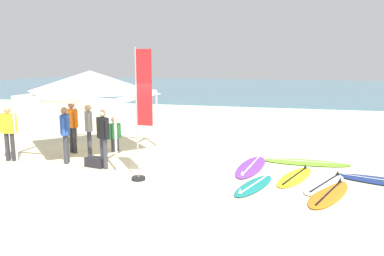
% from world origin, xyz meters
% --- Properties ---
extents(ground_plane, '(80.00, 80.00, 0.00)m').
position_xyz_m(ground_plane, '(0.00, 0.00, 0.00)').
color(ground_plane, beige).
extents(sea, '(80.00, 36.00, 0.10)m').
position_xyz_m(sea, '(0.00, 33.38, 0.05)').
color(sea, teal).
rests_on(sea, ground).
extents(canopy_tent, '(3.41, 3.41, 2.75)m').
position_xyz_m(canopy_tent, '(-3.14, 1.24, 2.39)').
color(canopy_tent, '#B7B7BC').
rests_on(canopy_tent, ground).
extents(surfboard_lime, '(2.54, 0.69, 0.19)m').
position_xyz_m(surfboard_lime, '(3.67, 1.81, 0.04)').
color(surfboard_lime, '#7AD12D').
rests_on(surfboard_lime, ground).
extents(surfboard_teal, '(1.09, 1.98, 0.19)m').
position_xyz_m(surfboard_teal, '(2.36, -0.75, 0.04)').
color(surfboard_teal, '#19847F').
rests_on(surfboard_teal, ground).
extents(surfboard_orange, '(1.38, 2.34, 0.19)m').
position_xyz_m(surfboard_orange, '(4.10, -0.88, 0.04)').
color(surfboard_orange, orange).
rests_on(surfboard_orange, ground).
extents(surfboard_yellow, '(1.22, 2.14, 0.19)m').
position_xyz_m(surfboard_yellow, '(3.34, 0.25, 0.04)').
color(surfboard_yellow, yellow).
rests_on(surfboard_yellow, ground).
extents(surfboard_purple, '(0.97, 2.53, 0.19)m').
position_xyz_m(surfboard_purple, '(2.11, 0.92, 0.04)').
color(surfboard_purple, purple).
rests_on(surfboard_purple, ground).
extents(surfboard_white, '(1.43, 2.15, 0.19)m').
position_xyz_m(surfboard_white, '(4.07, -0.16, 0.04)').
color(surfboard_white, white).
rests_on(surfboard_white, ground).
extents(person_blue, '(0.34, 0.52, 1.71)m').
position_xyz_m(person_blue, '(-3.35, 0.03, 0.99)').
color(person_blue, '#383842').
rests_on(person_blue, ground).
extents(person_yellow, '(0.54, 0.29, 1.71)m').
position_xyz_m(person_yellow, '(-5.17, -0.20, 0.99)').
color(person_yellow, '#2D2D33').
rests_on(person_yellow, ground).
extents(person_orange, '(0.51, 0.34, 1.71)m').
position_xyz_m(person_orange, '(-3.87, 1.21, 0.99)').
color(person_orange, '#2D2D33').
rests_on(person_orange, ground).
extents(person_grey, '(0.38, 0.48, 1.71)m').
position_xyz_m(person_grey, '(-3.00, 0.78, 0.99)').
color(person_grey, '#383842').
rests_on(person_grey, ground).
extents(person_black, '(0.46, 0.39, 1.71)m').
position_xyz_m(person_black, '(-1.98, -0.20, 0.99)').
color(person_black, '#383842').
rests_on(person_black, ground).
extents(person_green, '(0.33, 0.52, 1.20)m').
position_xyz_m(person_green, '(-2.60, 1.76, 0.66)').
color(person_green, '#383842').
rests_on(person_green, ground).
extents(banner_flag, '(0.60, 0.36, 3.40)m').
position_xyz_m(banner_flag, '(-0.49, -0.96, 1.57)').
color(banner_flag, '#99999E').
rests_on(banner_flag, ground).
extents(gear_bag_near_tent, '(0.65, 0.42, 0.28)m').
position_xyz_m(gear_bag_near_tent, '(-2.30, -0.13, 0.14)').
color(gear_bag_near_tent, '#232328').
rests_on(gear_bag_near_tent, ground).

